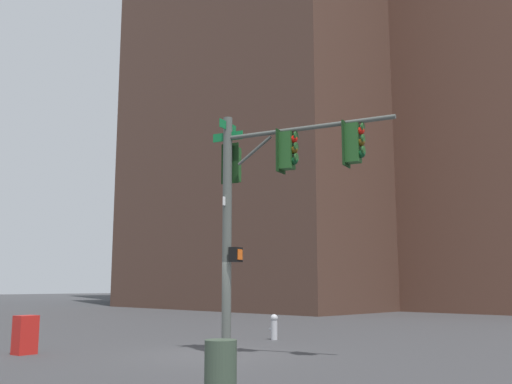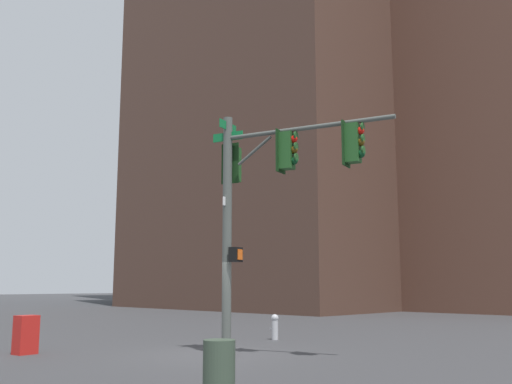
{
  "view_description": "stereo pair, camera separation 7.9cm",
  "coord_description": "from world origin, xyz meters",
  "px_view_note": "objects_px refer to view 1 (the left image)",
  "views": [
    {
      "loc": [
        -12.16,
        10.66,
        1.9
      ],
      "look_at": [
        -1.3,
        -0.37,
        4.38
      ],
      "focal_mm": 40.47,
      "sensor_mm": 36.0,
      "label": 1
    },
    {
      "loc": [
        -12.22,
        10.61,
        1.9
      ],
      "look_at": [
        -1.3,
        -0.37,
        4.38
      ],
      "focal_mm": 40.47,
      "sensor_mm": 36.0,
      "label": 2
    }
  ],
  "objects_px": {
    "litter_bin": "(221,368)",
    "newspaper_box": "(25,335)",
    "fire_hydrant": "(274,326)",
    "signal_pole_assembly": "(262,188)"
  },
  "relations": [
    {
      "from": "litter_bin",
      "to": "fire_hydrant",
      "type": "bearing_deg",
      "value": -52.39
    },
    {
      "from": "litter_bin",
      "to": "newspaper_box",
      "type": "xyz_separation_m",
      "value": [
        8.32,
        -0.25,
        0.05
      ]
    },
    {
      "from": "signal_pole_assembly",
      "to": "litter_bin",
      "type": "bearing_deg",
      "value": -71.39
    },
    {
      "from": "newspaper_box",
      "to": "fire_hydrant",
      "type": "bearing_deg",
      "value": -111.66
    },
    {
      "from": "fire_hydrant",
      "to": "litter_bin",
      "type": "bearing_deg",
      "value": 127.61
    },
    {
      "from": "signal_pole_assembly",
      "to": "fire_hydrant",
      "type": "xyz_separation_m",
      "value": [
        3.19,
        -3.92,
        -4.03
      ]
    },
    {
      "from": "signal_pole_assembly",
      "to": "fire_hydrant",
      "type": "relative_size",
      "value": 7.57
    },
    {
      "from": "signal_pole_assembly",
      "to": "litter_bin",
      "type": "distance_m",
      "value": 6.62
    },
    {
      "from": "fire_hydrant",
      "to": "signal_pole_assembly",
      "type": "bearing_deg",
      "value": 129.13
    },
    {
      "from": "fire_hydrant",
      "to": "newspaper_box",
      "type": "distance_m",
      "value": 8.16
    }
  ]
}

